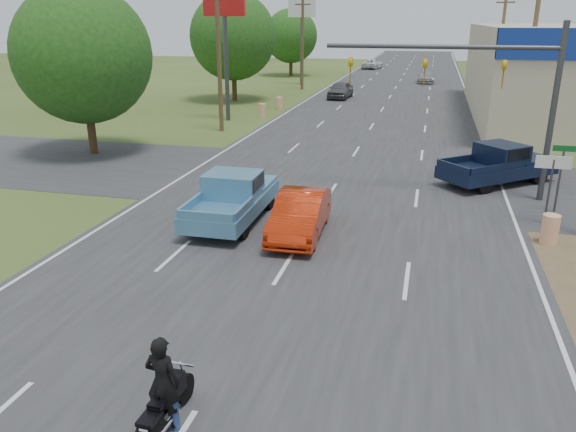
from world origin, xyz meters
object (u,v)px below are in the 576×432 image
(red_convertible, at_px, (300,215))
(distant_car_white, at_px, (372,64))
(navy_pickup, at_px, (500,164))
(distant_car_grey, at_px, (341,90))
(blue_pickup, at_px, (234,196))
(distant_car_silver, at_px, (426,77))
(motorcycle, at_px, (164,409))
(rider, at_px, (163,386))

(red_convertible, relative_size, distant_car_white, 0.91)
(navy_pickup, relative_size, distant_car_white, 1.11)
(distant_car_grey, bearing_deg, red_convertible, -79.66)
(blue_pickup, height_order, distant_car_white, blue_pickup)
(navy_pickup, xyz_separation_m, distant_car_grey, (-11.54, 26.68, -0.14))
(distant_car_grey, xyz_separation_m, distant_car_white, (-0.63, 33.49, -0.09))
(navy_pickup, height_order, distant_car_silver, navy_pickup)
(motorcycle, distance_m, distant_car_grey, 45.40)
(motorcycle, distance_m, navy_pickup, 19.98)
(rider, xyz_separation_m, distant_car_white, (-4.74, 78.67, -0.21))
(navy_pickup, bearing_deg, blue_pickup, -94.16)
(blue_pickup, bearing_deg, rider, -77.33)
(motorcycle, bearing_deg, navy_pickup, 70.65)
(distant_car_silver, bearing_deg, distant_car_white, 114.62)
(distant_car_silver, relative_size, distant_car_white, 0.95)
(rider, relative_size, distant_car_grey, 0.39)
(rider, height_order, blue_pickup, blue_pickup)
(red_convertible, xyz_separation_m, distant_car_silver, (3.18, 51.02, -0.06))
(red_convertible, height_order, blue_pickup, blue_pickup)
(motorcycle, relative_size, distant_car_white, 0.39)
(blue_pickup, distance_m, distant_car_silver, 50.46)
(motorcycle, relative_size, blue_pickup, 0.35)
(distant_car_white, bearing_deg, red_convertible, 103.87)
(blue_pickup, bearing_deg, distant_car_white, 91.46)
(rider, relative_size, blue_pickup, 0.33)
(distant_car_white, bearing_deg, motorcycle, 103.23)
(rider, bearing_deg, motorcycle, 90.00)
(rider, height_order, navy_pickup, navy_pickup)
(distant_car_grey, bearing_deg, distant_car_white, 94.49)
(motorcycle, distance_m, rider, 0.46)
(motorcycle, bearing_deg, rider, 90.00)
(navy_pickup, bearing_deg, distant_car_grey, 162.10)
(distant_car_silver, bearing_deg, motorcycle, -93.21)
(red_convertible, bearing_deg, navy_pickup, 46.90)
(motorcycle, bearing_deg, distant_car_white, 95.95)
(rider, bearing_deg, distant_car_white, -84.05)
(motorcycle, height_order, distant_car_white, distant_car_white)
(distant_car_grey, xyz_separation_m, distant_car_silver, (7.46, 15.89, -0.10))
(red_convertible, xyz_separation_m, navy_pickup, (7.26, 8.45, 0.18))
(red_convertible, distance_m, distant_car_white, 68.80)
(blue_pickup, height_order, distant_car_silver, blue_pickup)
(navy_pickup, bearing_deg, rider, -63.18)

